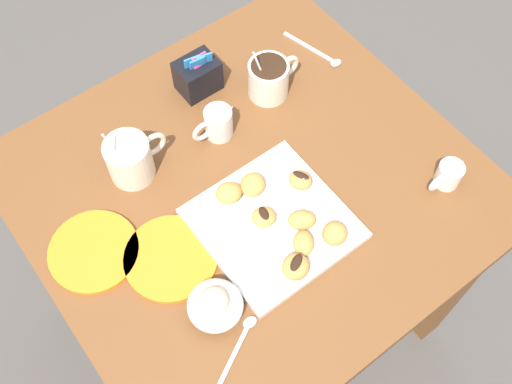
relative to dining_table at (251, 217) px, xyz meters
name	(u,v)px	position (x,y,z in m)	size (l,w,h in m)	color
ground_plane	(252,306)	(0.00, 0.00, -0.60)	(8.00, 8.00, 0.00)	#514C47
dining_table	(251,217)	(0.00, 0.00, 0.00)	(0.88, 0.84, 0.75)	brown
pastry_plate_square	(273,224)	(-0.02, -0.10, 0.16)	(0.27, 0.27, 0.02)	silver
coffee_mug_cream_left	(130,158)	(-0.17, 0.17, 0.20)	(0.13, 0.09, 0.15)	silver
coffee_mug_cream_right	(269,78)	(0.18, 0.17, 0.19)	(0.13, 0.09, 0.13)	silver
cream_pitcher_white	(218,122)	(0.02, 0.14, 0.19)	(0.10, 0.06, 0.07)	silver
sugar_caddy	(198,75)	(0.06, 0.27, 0.19)	(0.09, 0.07, 0.11)	black
ice_cream_bowl	(215,305)	(-0.21, -0.18, 0.18)	(0.10, 0.10, 0.08)	silver
chocolate_sauce_pitcher	(449,174)	(0.32, -0.24, 0.18)	(0.09, 0.05, 0.06)	silver
saucer_orange_left	(94,251)	(-0.33, 0.06, 0.15)	(0.18, 0.18, 0.01)	orange
saucer_orange_right	(171,258)	(-0.22, -0.04, 0.15)	(0.18, 0.18, 0.01)	orange
loose_spoon_near_saucer	(238,346)	(-0.22, -0.26, 0.15)	(0.15, 0.08, 0.01)	silver
loose_spoon_by_plate	(319,53)	(0.34, 0.19, 0.15)	(0.06, 0.16, 0.01)	silver
beignet_0	(303,243)	(-0.01, -0.18, 0.18)	(0.04, 0.05, 0.03)	#D19347
beignet_1	(300,180)	(0.07, -0.07, 0.18)	(0.05, 0.04, 0.04)	#D19347
chocolate_drizzle_1	(301,175)	(0.07, -0.07, 0.20)	(0.03, 0.01, 0.01)	black
beignet_2	(253,185)	(-0.01, -0.02, 0.18)	(0.06, 0.05, 0.03)	#D19347
beignet_3	(296,267)	(-0.05, -0.21, 0.18)	(0.05, 0.05, 0.04)	#D19347
chocolate_drizzle_3	(296,262)	(-0.05, -0.21, 0.20)	(0.04, 0.02, 0.01)	black
beignet_4	(264,217)	(-0.03, -0.09, 0.18)	(0.04, 0.05, 0.03)	#D19347
chocolate_drizzle_4	(264,213)	(-0.03, -0.09, 0.19)	(0.03, 0.02, 0.01)	black
beignet_5	(229,193)	(-0.06, -0.01, 0.18)	(0.05, 0.05, 0.04)	#D19347
beignet_6	(302,220)	(0.02, -0.14, 0.18)	(0.04, 0.05, 0.03)	#D19347
beignet_7	(335,234)	(0.05, -0.20, 0.18)	(0.05, 0.05, 0.04)	#D19347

